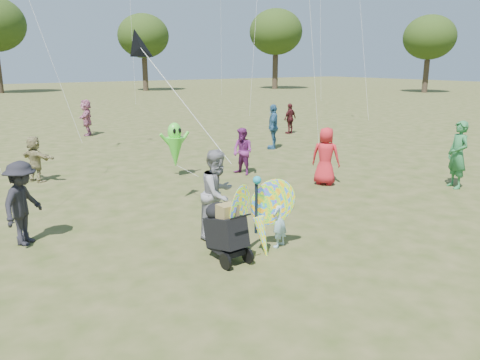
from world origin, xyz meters
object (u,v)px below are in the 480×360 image
crowd_h (290,119)px  alien_kite (175,147)px  crowd_e (243,151)px  crowd_b (23,203)px  crowd_j (87,117)px  butterfly_kite (259,215)px  crowd_d (35,159)px  jogging_stroller (225,228)px  child_girl (279,220)px  crowd_a (326,156)px  adult_man (218,194)px  crowd_c (273,127)px  crowd_f (458,155)px

crowd_h → alien_kite: 10.33m
crowd_e → crowd_b: bearing=-84.5°
crowd_j → butterfly_kite: size_ratio=1.02×
crowd_d → crowd_h: (12.79, 3.29, 0.06)m
jogging_stroller → butterfly_kite: bearing=-14.7°
crowd_b → child_girl: bearing=-84.6°
crowd_d → crowd_a: bearing=-153.8°
alien_kite → crowd_d: bearing=154.3°
child_girl → crowd_b: bearing=-55.7°
child_girl → crowd_h: crowd_h is taller
crowd_a → crowd_j: (-3.06, 13.66, 0.03)m
adult_man → jogging_stroller: 1.25m
crowd_b → crowd_j: size_ratio=0.96×
crowd_b → crowd_e: crowd_b is taller
crowd_a → crowd_b: bearing=58.0°
crowd_h → crowd_b: bearing=16.9°
jogging_stroller → child_girl: bearing=-8.5°
crowd_c → crowd_h: size_ratio=1.21×
crowd_a → crowd_e: crowd_a is taller
crowd_f → alien_kite: crowd_f is taller
butterfly_kite → alien_kite: (1.43, 6.43, 0.21)m
crowd_b → crowd_j: crowd_j is taller
child_girl → crowd_c: (6.53, 8.63, 0.38)m
adult_man → alien_kite: bearing=49.3°
crowd_b → crowd_j: (5.26, 13.75, 0.04)m
crowd_e → crowd_h: bearing=116.5°
crowd_c → crowd_e: bearing=-7.5°
crowd_j → crowd_a: bearing=34.2°
crowd_d → alien_kite: (3.81, -1.83, 0.26)m
crowd_b → crowd_h: size_ratio=1.11×
crowd_d → alien_kite: size_ratio=0.81×
jogging_stroller → crowd_e: bearing=48.6°
crowd_f → alien_kite: bearing=-109.9°
crowd_j → jogging_stroller: crowd_j is taller
crowd_j → child_girl: bearing=17.7°
crowd_a → crowd_b: crowd_a is taller
crowd_d → butterfly_kite: size_ratio=0.81×
adult_man → crowd_b: (-3.44, 1.79, -0.07)m
crowd_b → crowd_c: 12.08m
child_girl → butterfly_kite: (-0.53, -0.04, 0.21)m
jogging_stroller → crowd_f: bearing=-0.4°
adult_man → crowd_d: size_ratio=1.31×
crowd_f → crowd_h: 11.21m
crowd_d → jogging_stroller: bearing=164.0°
crowd_e → crowd_j: bearing=174.5°
crowd_f → jogging_stroller: crowd_f is taller
crowd_j → alien_kite: size_ratio=1.02×
child_girl → crowd_h: (9.86, 11.52, 0.21)m
adult_man → butterfly_kite: adult_man is taller
crowd_a → crowd_h: size_ratio=1.12×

